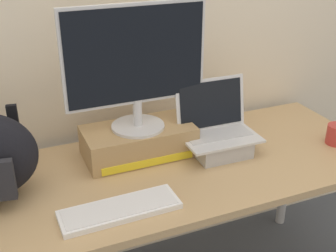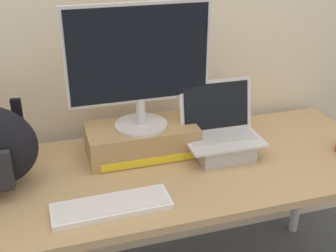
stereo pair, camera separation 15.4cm
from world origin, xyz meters
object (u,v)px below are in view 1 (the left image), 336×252
at_px(desktop_monitor, 136,64).
at_px(external_keyboard, 120,209).
at_px(toner_box_yellow, 139,141).
at_px(open_laptop, 218,138).

relative_size(desktop_monitor, external_keyboard, 1.39).
relative_size(toner_box_yellow, desktop_monitor, 0.79).
relative_size(toner_box_yellow, open_laptop, 1.41).
relative_size(desktop_monitor, open_laptop, 1.79).
bearing_deg(external_keyboard, desktop_monitor, 60.39).
distance_m(desktop_monitor, external_keyboard, 0.55).
bearing_deg(open_laptop, external_keyboard, -152.85).
bearing_deg(toner_box_yellow, desktop_monitor, -90.21).
xyz_separation_m(toner_box_yellow, desktop_monitor, (-0.00, -0.00, 0.33)).
height_order(open_laptop, external_keyboard, open_laptop).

